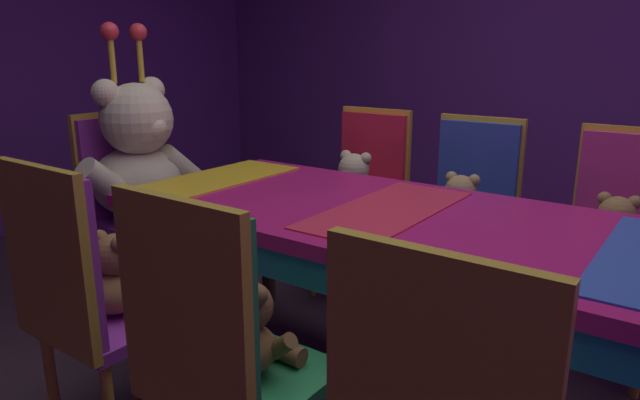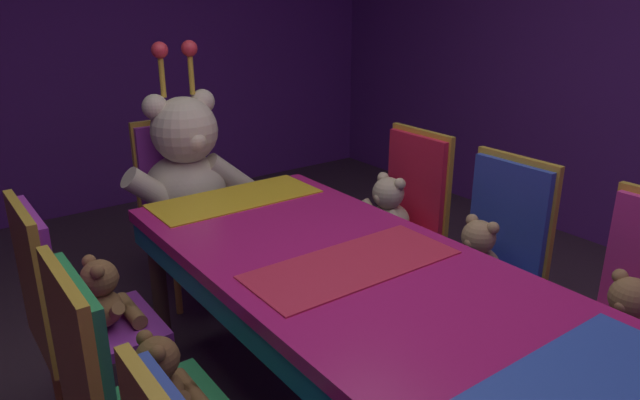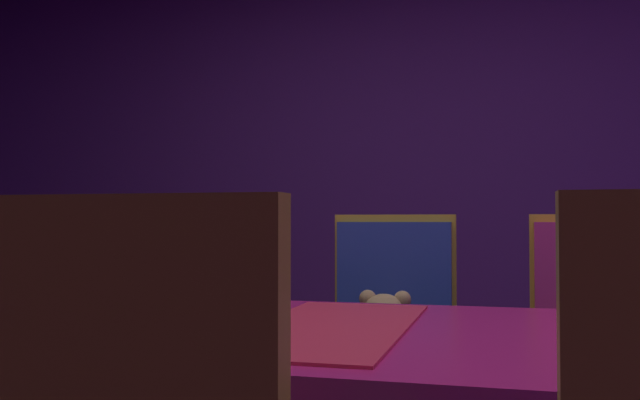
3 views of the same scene
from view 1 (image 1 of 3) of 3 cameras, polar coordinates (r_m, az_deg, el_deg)
The scene contains 16 objects.
ground_plane at distance 2.32m, azimuth 6.23°, elevation -18.84°, with size 7.90×7.90×0.00m, color #3F2D38.
wall_right at distance 4.40m, azimuth 24.46°, elevation 15.15°, with size 0.12×6.40×2.80m, color #59267F.
banquet_table at distance 2.04m, azimuth 6.75°, elevation -3.42°, with size 0.90×2.02×0.75m.
teddy_left_0 at distance 1.27m, azimuth 15.31°, elevation -18.80°, with size 0.26×0.34×0.32m.
chair_left_1 at distance 1.44m, azimuth -10.98°, elevation -14.24°, with size 0.42×0.41×0.98m.
teddy_left_1 at distance 1.54m, azimuth -7.00°, elevation -13.13°, with size 0.21×0.28×0.26m.
chair_left_2 at distance 1.87m, azimuth -23.31°, elevation -8.06°, with size 0.42×0.41×0.98m.
teddy_left_2 at distance 1.95m, azimuth -19.66°, elevation -7.43°, with size 0.23×0.29×0.27m.
chair_right_0 at distance 2.64m, azimuth 28.04°, elevation -2.07°, with size 0.42×0.41×0.98m.
teddy_right_0 at distance 2.51m, azimuth 27.52°, elevation -3.20°, with size 0.24×0.30×0.29m.
chair_right_1 at distance 2.78m, azimuth 14.99°, elevation 0.02°, with size 0.42×0.41×0.98m.
teddy_right_1 at distance 2.65m, azimuth 13.84°, elevation -0.93°, with size 0.24×0.31×0.29m.
chair_right_2 at distance 3.05m, azimuth 4.82°, elevation 1.80°, with size 0.42×0.41×0.98m.
teddy_right_2 at distance 2.93m, azimuth 3.34°, elevation 1.28°, with size 0.27×0.34×0.32m.
throne_chair at distance 3.08m, azimuth -19.26°, elevation 1.10°, with size 0.41×0.42×0.98m.
king_teddy_bear at distance 2.90m, azimuth -17.56°, elevation 3.81°, with size 0.74×0.57×0.95m.
Camera 1 is at (-1.70, -0.93, 1.29)m, focal length 31.73 mm.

